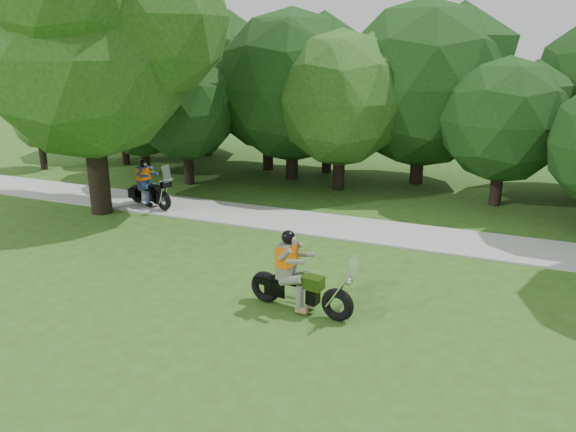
% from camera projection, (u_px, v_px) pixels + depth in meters
% --- Properties ---
extents(ground, '(100.00, 100.00, 0.00)m').
position_uv_depth(ground, '(347.00, 390.00, 9.24)').
color(ground, '#2F4F16').
rests_on(ground, ground).
extents(walkway, '(60.00, 2.20, 0.06)m').
position_uv_depth(walkway, '(427.00, 238.00, 16.29)').
color(walkway, '#A4A49F').
rests_on(walkway, ground).
extents(tree_line, '(39.29, 11.41, 7.58)m').
position_uv_depth(tree_line, '(493.00, 94.00, 20.52)').
color(tree_line, black).
rests_on(tree_line, ground).
extents(big_tree_west, '(8.64, 6.56, 9.96)m').
position_uv_depth(big_tree_west, '(91.00, 32.00, 17.42)').
color(big_tree_west, black).
rests_on(big_tree_west, ground).
extents(chopper_motorcycle, '(2.46, 0.78, 1.76)m').
position_uv_depth(chopper_motorcycle, '(295.00, 282.00, 11.82)').
color(chopper_motorcycle, black).
rests_on(chopper_motorcycle, ground).
extents(touring_motorcycle, '(2.09, 1.05, 1.62)m').
position_uv_depth(touring_motorcycle, '(147.00, 189.00, 19.21)').
color(touring_motorcycle, black).
rests_on(touring_motorcycle, walkway).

